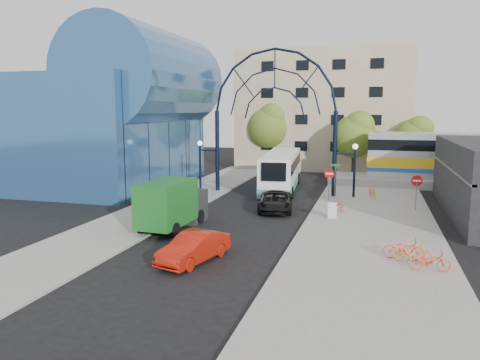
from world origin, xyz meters
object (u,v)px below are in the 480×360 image
(gateway_arch, at_px, (275,92))
(red_sedan, at_px, (194,247))
(stop_sign, at_px, (329,177))
(do_not_enter_sign, at_px, (417,184))
(tree_north_a, at_px, (355,134))
(bike_far_b, at_px, (413,252))
(bike_far_a, at_px, (404,249))
(city_bus, at_px, (281,170))
(sandwich_board, at_px, (332,209))
(black_suv, at_px, (275,201))
(bike_near_a, at_px, (339,204))
(tree_north_b, at_px, (270,125))
(green_truck, at_px, (173,204))
(bike_far_c, at_px, (430,261))
(tree_north_c, at_px, (415,137))
(bike_near_b, at_px, (372,191))
(street_name_sign, at_px, (335,174))

(gateway_arch, xyz_separation_m, red_sedan, (0.08, -18.43, -7.86))
(stop_sign, xyz_separation_m, do_not_enter_sign, (6.20, -2.00, -0.02))
(tree_north_a, relative_size, bike_far_b, 3.83)
(stop_sign, relative_size, bike_far_a, 1.32)
(city_bus, bearing_deg, bike_far_a, -68.14)
(sandwich_board, distance_m, black_suv, 4.47)
(sandwich_board, distance_m, bike_near_a, 2.58)
(bike_far_a, bearing_deg, tree_north_b, 24.41)
(green_truck, bearing_deg, black_suv, 55.60)
(red_sedan, bearing_deg, bike_far_c, 22.01)
(city_bus, bearing_deg, stop_sign, -50.76)
(tree_north_b, relative_size, tree_north_c, 1.23)
(tree_north_b, xyz_separation_m, bike_far_a, (13.47, -31.58, -4.65))
(sandwich_board, height_order, bike_near_a, sandwich_board)
(red_sedan, relative_size, bike_far_b, 2.32)
(do_not_enter_sign, height_order, bike_far_c, do_not_enter_sign)
(green_truck, relative_size, bike_near_b, 3.49)
(stop_sign, bearing_deg, bike_far_c, -68.99)
(bike_near_a, bearing_deg, red_sedan, -141.24)
(tree_north_c, bearing_deg, sandwich_board, -106.55)
(tree_north_b, bearing_deg, do_not_enter_sign, -53.26)
(tree_north_a, distance_m, bike_far_b, 28.61)
(do_not_enter_sign, height_order, bike_far_a, do_not_enter_sign)
(do_not_enter_sign, xyz_separation_m, bike_far_b, (-1.05, -12.15, -1.31))
(do_not_enter_sign, xyz_separation_m, tree_north_a, (-4.88, 15.93, 2.63))
(bike_near_a, bearing_deg, bike_near_b, 40.48)
(black_suv, height_order, bike_far_b, black_suv)
(bike_far_b, relative_size, bike_far_c, 1.05)
(bike_near_b, height_order, bike_far_a, bike_near_b)
(tree_north_b, bearing_deg, bike_far_c, -66.33)
(bike_near_b, distance_m, bike_far_b, 16.26)
(city_bus, bearing_deg, bike_near_a, -60.57)
(city_bus, bearing_deg, sandwich_board, -68.39)
(do_not_enter_sign, relative_size, tree_north_c, 0.38)
(do_not_enter_sign, xyz_separation_m, bike_near_a, (-5.18, -1.46, -1.44))
(sandwich_board, xyz_separation_m, tree_north_b, (-9.48, 23.95, 4.52))
(tree_north_b, bearing_deg, bike_near_b, -53.17)
(gateway_arch, bearing_deg, stop_sign, -22.63)
(red_sedan, relative_size, bike_far_a, 2.25)
(sandwich_board, distance_m, tree_north_c, 23.17)
(black_suv, height_order, red_sedan, red_sedan)
(gateway_arch, distance_m, tree_north_c, 18.95)
(bike_far_a, bearing_deg, city_bus, 28.57)
(gateway_arch, height_order, sandwich_board, gateway_arch)
(green_truck, distance_m, bike_far_c, 14.70)
(city_bus, relative_size, green_truck, 2.02)
(black_suv, height_order, bike_far_c, black_suv)
(street_name_sign, height_order, tree_north_c, tree_north_c)
(do_not_enter_sign, bearing_deg, bike_near_b, 126.40)
(bike_far_c, bearing_deg, bike_far_b, 27.99)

